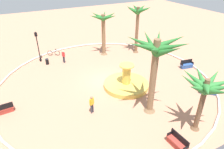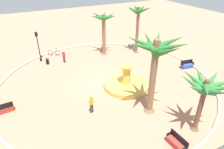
{
  "view_description": "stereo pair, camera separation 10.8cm",
  "coord_description": "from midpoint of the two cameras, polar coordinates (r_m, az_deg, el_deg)",
  "views": [
    {
      "loc": [
        8.02,
        17.0,
        11.38
      ],
      "look_at": [
        -0.4,
        0.58,
        1.0
      ],
      "focal_mm": 32.4,
      "sensor_mm": 36.0,
      "label": 1
    },
    {
      "loc": [
        7.93,
        17.05,
        11.38
      ],
      "look_at": [
        -0.4,
        0.58,
        1.0
      ],
      "focal_mm": 32.4,
      "sensor_mm": 36.0,
      "label": 2
    }
  ],
  "objects": [
    {
      "name": "plaza_curb",
      "position": [
        21.93,
        -1.77,
        -1.62
      ],
      "size": [
        22.56,
        22.56,
        0.2
      ],
      "primitive_type": "torus",
      "color": "silver",
      "rests_on": "ground"
    },
    {
      "name": "bench_north",
      "position": [
        21.91,
        25.43,
        -4.08
      ],
      "size": [
        1.54,
        1.42,
        1.0
      ],
      "color": "#335BA8",
      "rests_on": "ground"
    },
    {
      "name": "bench_southeast",
      "position": [
        26.16,
        20.2,
        2.48
      ],
      "size": [
        1.66,
        0.75,
        1.0
      ],
      "color": "#335BA8",
      "rests_on": "ground"
    },
    {
      "name": "bench_east",
      "position": [
        19.76,
        -28.37,
        -8.72
      ],
      "size": [
        1.63,
        0.62,
        1.0
      ],
      "color": "#B73D33",
      "rests_on": "ground"
    },
    {
      "name": "lamppost",
      "position": [
        27.15,
        -20.37,
        8.01
      ],
      "size": [
        0.32,
        0.32,
        3.97
      ],
      "color": "black",
      "rests_on": "ground"
    },
    {
      "name": "palm_tree_mid_plaza",
      "position": [
        27.72,
        7.17,
        15.89
      ],
      "size": [
        3.36,
        3.48,
        6.53
      ],
      "color": "brown",
      "rests_on": "ground"
    },
    {
      "name": "bicycle_red_frame",
      "position": [
        29.05,
        -16.25,
        5.89
      ],
      "size": [
        1.56,
        0.84,
        0.94
      ],
      "color": "black",
      "rests_on": "ground"
    },
    {
      "name": "palm_tree_by_curb",
      "position": [
        15.5,
        12.02,
        4.78
      ],
      "size": [
        4.67,
        4.4,
        6.78
      ],
      "color": "brown",
      "rests_on": "ground"
    },
    {
      "name": "bench_west",
      "position": [
        15.48,
        17.69,
        -17.96
      ],
      "size": [
        0.58,
        1.62,
        1.0
      ],
      "color": "#B73D33",
      "rests_on": "ground"
    },
    {
      "name": "ground_plane",
      "position": [
        21.98,
        -1.76,
        -1.85
      ],
      "size": [
        80.0,
        80.0,
        0.0
      ],
      "primitive_type": "plane",
      "color": "tan"
    },
    {
      "name": "palm_tree_far_side",
      "position": [
        15.32,
        24.78,
        -3.5
      ],
      "size": [
        3.85,
        3.84,
        4.72
      ],
      "color": "brown",
      "rests_on": "ground"
    },
    {
      "name": "trash_bin",
      "position": [
        26.71,
        -17.96,
        3.53
      ],
      "size": [
        0.46,
        0.46,
        0.73
      ],
      "color": "black",
      "rests_on": "ground"
    },
    {
      "name": "person_cyclist_helmet",
      "position": [
        26.34,
        -13.64,
        5.11
      ],
      "size": [
        0.33,
        0.49,
        1.66
      ],
      "color": "#33333D",
      "rests_on": "ground"
    },
    {
      "name": "person_cyclist_photo",
      "position": [
        17.21,
        -5.9,
        -8.21
      ],
      "size": [
        0.49,
        0.33,
        1.67
      ],
      "color": "#33333D",
      "rests_on": "ground"
    },
    {
      "name": "palm_tree_near_fountain",
      "position": [
        27.06,
        -2.56,
        13.91
      ],
      "size": [
        3.75,
        3.52,
        5.77
      ],
      "color": "brown",
      "rests_on": "ground"
    },
    {
      "name": "fountain",
      "position": [
        20.89,
        3.84,
        -2.61
      ],
      "size": [
        4.61,
        4.61,
        2.53
      ],
      "color": "gold",
      "rests_on": "ground"
    }
  ]
}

